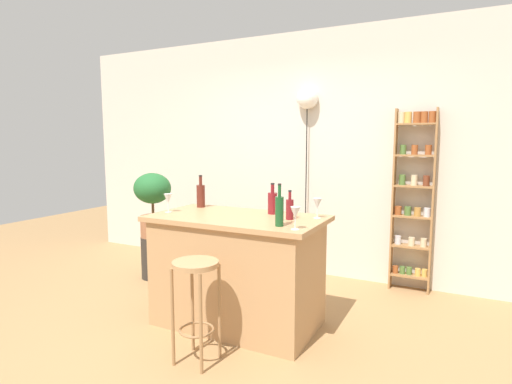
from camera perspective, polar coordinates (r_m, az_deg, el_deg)
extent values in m
plane|color=#A37A4C|center=(3.50, -5.07, -19.49)|extent=(12.00, 12.00, 0.00)
cube|color=beige|center=(4.89, 6.88, 5.15)|extent=(6.40, 0.10, 2.80)
cube|color=tan|center=(3.56, -2.57, -11.11)|extent=(1.33, 0.73, 0.90)
cube|color=tan|center=(3.45, -2.61, -3.67)|extent=(1.44, 0.80, 0.04)
cylinder|color=#997047|center=(3.03, -11.49, -16.68)|extent=(0.02, 0.02, 0.70)
cylinder|color=#997047|center=(2.90, -7.66, -17.71)|extent=(0.02, 0.02, 0.70)
cylinder|color=#997047|center=(3.20, -8.80, -15.27)|extent=(0.02, 0.02, 0.70)
cylinder|color=#997047|center=(3.08, -5.10, -16.14)|extent=(0.02, 0.02, 0.70)
torus|color=#997047|center=(3.10, -8.22, -18.37)|extent=(0.25, 0.25, 0.02)
cylinder|color=tan|center=(2.92, -8.39, -9.82)|extent=(0.33, 0.33, 0.03)
cube|color=#9E7042|center=(4.54, 18.49, -1.09)|extent=(0.02, 0.15, 1.89)
cube|color=#9E7042|center=(4.51, 23.32, -1.37)|extent=(0.02, 0.15, 1.89)
cube|color=#9E7042|center=(4.70, 20.46, -10.78)|extent=(0.37, 0.15, 0.02)
cylinder|color=#994C23|center=(4.69, 18.76, -10.12)|extent=(0.06, 0.06, 0.08)
cylinder|color=#4C7033|center=(4.69, 19.62, -10.16)|extent=(0.06, 0.06, 0.08)
cylinder|color=#4C7033|center=(4.69, 20.45, -10.19)|extent=(0.06, 0.06, 0.08)
cylinder|color=gold|center=(4.68, 21.51, -10.29)|extent=(0.06, 0.06, 0.08)
cylinder|color=gold|center=(4.67, 22.32, -10.34)|extent=(0.06, 0.06, 0.08)
cube|color=#9E7042|center=(4.61, 20.63, -7.05)|extent=(0.37, 0.15, 0.02)
cylinder|color=silver|center=(4.62, 19.07, -6.28)|extent=(0.06, 0.06, 0.09)
cylinder|color=beige|center=(4.60, 20.75, -6.43)|extent=(0.06, 0.06, 0.09)
cylinder|color=beige|center=(4.59, 22.22, -6.51)|extent=(0.06, 0.06, 0.09)
cube|color=#9E7042|center=(4.55, 20.81, -3.19)|extent=(0.37, 0.15, 0.02)
cylinder|color=#994C23|center=(4.55, 19.09, -2.43)|extent=(0.07, 0.07, 0.09)
cylinder|color=#4C7033|center=(4.55, 20.29, -2.47)|extent=(0.07, 0.07, 0.09)
cylinder|color=#AD7A38|center=(4.52, 21.48, -2.58)|extent=(0.07, 0.07, 0.09)
cylinder|color=silver|center=(4.53, 22.63, -2.62)|extent=(0.07, 0.07, 0.09)
cube|color=#9E7042|center=(4.50, 20.98, 0.75)|extent=(0.37, 0.15, 0.02)
cylinder|color=#4C7033|center=(4.52, 19.60, 1.62)|extent=(0.06, 0.06, 0.11)
cylinder|color=beige|center=(4.51, 21.07, 1.54)|extent=(0.06, 0.06, 0.11)
cylinder|color=brown|center=(4.49, 22.54, 1.46)|extent=(0.06, 0.06, 0.11)
cube|color=#9E7042|center=(4.48, 21.16, 4.75)|extent=(0.37, 0.15, 0.02)
cylinder|color=#4C7033|center=(4.50, 19.72, 5.56)|extent=(0.06, 0.06, 0.10)
cylinder|color=#994C23|center=(4.48, 21.13, 5.49)|extent=(0.06, 0.06, 0.10)
cylinder|color=#994C23|center=(4.48, 22.78, 5.41)|extent=(0.06, 0.06, 0.10)
cube|color=#9E7042|center=(4.48, 21.35, 8.77)|extent=(0.37, 0.15, 0.02)
cylinder|color=beige|center=(4.50, 19.46, 9.67)|extent=(0.07, 0.07, 0.11)
cylinder|color=gold|center=(4.49, 20.33, 9.65)|extent=(0.07, 0.07, 0.11)
cylinder|color=#994C23|center=(4.47, 21.41, 9.61)|extent=(0.07, 0.07, 0.11)
cylinder|color=#994C23|center=(4.47, 22.29, 9.57)|extent=(0.07, 0.07, 0.11)
cylinder|color=#994C23|center=(4.47, 23.27, 9.52)|extent=(0.07, 0.07, 0.11)
cylinder|color=#2D2823|center=(4.91, -13.89, -8.75)|extent=(0.30, 0.30, 0.48)
cylinder|color=#935B3D|center=(4.82, -14.02, -4.61)|extent=(0.29, 0.29, 0.25)
cylinder|color=brown|center=(4.79, -14.09, -2.24)|extent=(0.03, 0.03, 0.16)
ellipsoid|color=#23602D|center=(4.76, -14.18, 0.51)|extent=(0.43, 0.39, 0.34)
cylinder|color=#194C23|center=(3.02, 3.26, -2.72)|extent=(0.06, 0.06, 0.22)
cylinder|color=#194C23|center=(3.00, 3.28, 0.14)|extent=(0.02, 0.02, 0.09)
cylinder|color=black|center=(2.99, 3.29, 1.06)|extent=(0.03, 0.03, 0.01)
cylinder|color=#5B2319|center=(3.91, -7.66, -0.57)|extent=(0.08, 0.08, 0.21)
cylinder|color=#5B2319|center=(3.90, -7.69, 1.56)|extent=(0.03, 0.03, 0.08)
cylinder|color=black|center=(3.89, -7.70, 2.25)|extent=(0.03, 0.03, 0.01)
cylinder|color=maroon|center=(3.29, 4.70, -2.43)|extent=(0.06, 0.06, 0.16)
cylinder|color=maroon|center=(3.27, 4.72, -0.51)|extent=(0.02, 0.02, 0.06)
cylinder|color=black|center=(3.27, 4.72, 0.14)|extent=(0.03, 0.03, 0.01)
cylinder|color=maroon|center=(3.53, 2.30, -1.58)|extent=(0.08, 0.08, 0.18)
cylinder|color=maroon|center=(3.51, 2.31, 0.48)|extent=(0.03, 0.03, 0.07)
cylinder|color=black|center=(3.50, 2.31, 1.15)|extent=(0.03, 0.03, 0.01)
cylinder|color=silver|center=(3.70, -12.06, -2.73)|extent=(0.06, 0.06, 0.00)
cylinder|color=silver|center=(3.69, -12.07, -2.12)|extent=(0.01, 0.01, 0.08)
cone|color=silver|center=(3.68, -12.10, -0.89)|extent=(0.07, 0.07, 0.08)
cylinder|color=silver|center=(3.38, 8.47, -3.59)|extent=(0.06, 0.06, 0.00)
cylinder|color=silver|center=(3.37, 8.49, -2.93)|extent=(0.01, 0.01, 0.08)
cone|color=silver|center=(3.36, 8.51, -1.59)|extent=(0.07, 0.07, 0.08)
cylinder|color=silver|center=(2.93, 5.44, -5.18)|extent=(0.06, 0.06, 0.00)
cylinder|color=silver|center=(2.93, 5.45, -4.42)|extent=(0.01, 0.01, 0.08)
cone|color=silver|center=(2.91, 5.47, -2.88)|extent=(0.07, 0.07, 0.08)
cylinder|color=black|center=(4.80, 6.93, 0.56)|extent=(0.01, 0.01, 2.04)
sphere|color=white|center=(4.79, 7.12, 12.77)|extent=(0.24, 0.24, 0.24)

